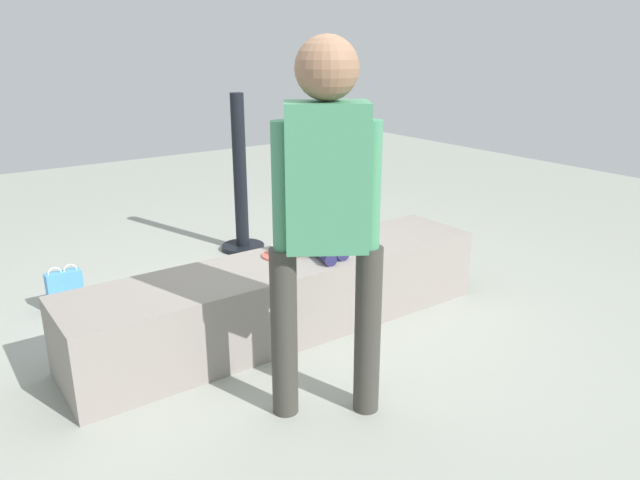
% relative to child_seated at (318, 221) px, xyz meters
% --- Properties ---
extents(ground_plane, '(12.00, 12.00, 0.00)m').
position_rel_child_seated_xyz_m(ground_plane, '(-0.22, 0.02, -0.67)').
color(ground_plane, gray).
extents(concrete_ledge, '(2.64, 0.57, 0.45)m').
position_rel_child_seated_xyz_m(concrete_ledge, '(-0.22, 0.02, -0.44)').
color(concrete_ledge, gray).
rests_on(concrete_ledge, ground_plane).
extents(child_seated, '(0.29, 0.34, 0.48)m').
position_rel_child_seated_xyz_m(child_seated, '(0.00, 0.00, 0.00)').
color(child_seated, navy).
rests_on(child_seated, concrete_ledge).
extents(adult_standing, '(0.45, 0.37, 1.73)m').
position_rel_child_seated_xyz_m(adult_standing, '(-0.53, -0.81, 0.37)').
color(adult_standing, '#373630').
rests_on(adult_standing, ground_plane).
extents(cake_plate, '(0.22, 0.22, 0.07)m').
position_rel_child_seated_xyz_m(cake_plate, '(-0.21, 0.10, -0.19)').
color(cake_plate, '#E0594C').
rests_on(cake_plate, concrete_ledge).
extents(gift_bag, '(0.22, 0.09, 0.31)m').
position_rel_child_seated_xyz_m(gift_bag, '(-1.26, 1.11, -0.53)').
color(gift_bag, '#4C99E0').
rests_on(gift_bag, ground_plane).
extents(railing_post, '(0.36, 0.36, 1.31)m').
position_rel_child_seated_xyz_m(railing_post, '(0.28, 1.50, -0.16)').
color(railing_post, black).
rests_on(railing_post, ground_plane).
extents(water_bottle_near_gift, '(0.08, 0.08, 0.22)m').
position_rel_child_seated_xyz_m(water_bottle_near_gift, '(-0.61, 0.72, -0.57)').
color(water_bottle_near_gift, silver).
rests_on(water_bottle_near_gift, ground_plane).
extents(water_bottle_far_side, '(0.06, 0.06, 0.23)m').
position_rel_child_seated_xyz_m(water_bottle_far_side, '(0.04, 0.74, -0.56)').
color(water_bottle_far_side, silver).
rests_on(water_bottle_far_side, ground_plane).
extents(party_cup_red, '(0.07, 0.07, 0.09)m').
position_rel_child_seated_xyz_m(party_cup_red, '(-0.24, 1.01, -0.62)').
color(party_cup_red, red).
rests_on(party_cup_red, ground_plane).
extents(cake_box_white, '(0.34, 0.35, 0.11)m').
position_rel_child_seated_xyz_m(cake_box_white, '(0.82, 0.91, -0.61)').
color(cake_box_white, white).
rests_on(cake_box_white, ground_plane).
extents(handbag_black_leather, '(0.30, 0.12, 0.29)m').
position_rel_child_seated_xyz_m(handbag_black_leather, '(0.19, 0.51, -0.57)').
color(handbag_black_leather, black).
rests_on(handbag_black_leather, ground_plane).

